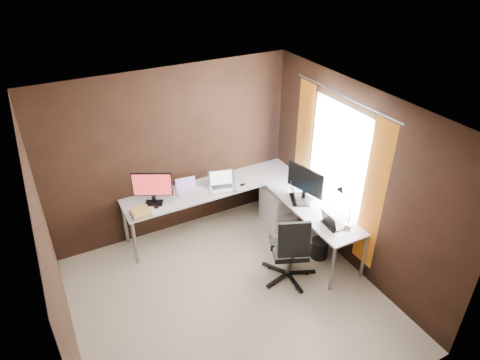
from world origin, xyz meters
name	(u,v)px	position (x,y,z in m)	size (l,w,h in m)	color
room	(252,208)	(0.34, 0.07, 1.28)	(3.60, 3.60, 2.50)	#9E927B
desk	(249,198)	(0.84, 1.04, 0.68)	(2.65, 2.25, 0.73)	silver
drawer_pedestal	(279,205)	(1.43, 1.15, 0.30)	(0.42, 0.50, 0.60)	silver
monitor_left	(152,187)	(-0.41, 1.49, 1.00)	(0.50, 0.28, 0.47)	black
monitor_right	(306,181)	(1.49, 0.61, 1.01)	(0.21, 0.60, 0.50)	black
laptop_white	(187,189)	(0.09, 1.55, 0.77)	(0.32, 0.24, 0.20)	silver
laptop_silver	(222,184)	(0.59, 1.42, 0.78)	(0.43, 0.35, 0.25)	silver
laptop_black_big	(297,197)	(1.38, 0.63, 0.78)	(0.37, 0.41, 0.23)	black
laptop_black_small	(331,223)	(1.43, -0.07, 0.77)	(0.22, 0.30, 0.20)	black
book_stack	(141,212)	(-0.66, 1.30, 0.77)	(0.27, 0.23, 0.08)	tan
mouse_left	(156,207)	(-0.43, 1.35, 0.75)	(0.08, 0.05, 0.03)	black
mouse_corner	(243,185)	(0.88, 1.32, 0.75)	(0.08, 0.05, 0.03)	black
desk_lamp	(344,203)	(1.52, -0.14, 1.10)	(0.19, 0.22, 0.60)	slate
office_chair	(289,260)	(0.88, 0.02, 0.30)	(0.57, 0.61, 1.01)	black
wastebasket	(319,248)	(1.50, 0.18, 0.14)	(0.24, 0.24, 0.28)	black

